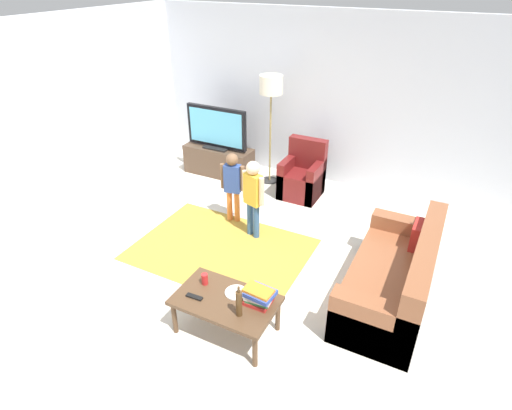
{
  "coord_description": "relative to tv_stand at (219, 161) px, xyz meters",
  "views": [
    {
      "loc": [
        2.04,
        -3.38,
        3.23
      ],
      "look_at": [
        0.0,
        0.6,
        0.65
      ],
      "focal_mm": 29.33,
      "sensor_mm": 36.0,
      "label": 1
    }
  ],
  "objects": [
    {
      "name": "coffee_table",
      "position": [
        1.99,
        -3.1,
        0.13
      ],
      "size": [
        1.0,
        0.6,
        0.42
      ],
      "color": "#513823",
      "rests_on": "ground"
    },
    {
      "name": "tv_stand",
      "position": [
        0.0,
        0.0,
        0.0
      ],
      "size": [
        1.2,
        0.44,
        0.5
      ],
      "color": "#4C3828",
      "rests_on": "ground"
    },
    {
      "name": "plate",
      "position": [
        2.04,
        -2.98,
        0.18
      ],
      "size": [
        0.22,
        0.22,
        0.02
      ],
      "color": "white",
      "rests_on": "coffee_table"
    },
    {
      "name": "area_rug",
      "position": [
        1.21,
        -1.94,
        -0.24
      ],
      "size": [
        2.2,
        1.6,
        0.01
      ],
      "primitive_type": "cube",
      "color": "#B28C33",
      "rests_on": "ground"
    },
    {
      "name": "book_stack",
      "position": [
        2.31,
        -3.0,
        0.27
      ],
      "size": [
        0.3,
        0.24,
        0.18
      ],
      "color": "red",
      "rests_on": "coffee_table"
    },
    {
      "name": "bottle",
      "position": [
        2.21,
        -3.22,
        0.32
      ],
      "size": [
        0.06,
        0.06,
        0.33
      ],
      "color": "#4C3319",
      "rests_on": "coffee_table"
    },
    {
      "name": "tv",
      "position": [
        0.0,
        -0.02,
        0.6
      ],
      "size": [
        1.1,
        0.28,
        0.71
      ],
      "color": "black",
      "rests_on": "tv_stand"
    },
    {
      "name": "ground",
      "position": [
        1.6,
        -2.3,
        -0.24
      ],
      "size": [
        7.8,
        7.8,
        0.0
      ],
      "primitive_type": "plane",
      "color": "beige"
    },
    {
      "name": "armchair",
      "position": [
        1.59,
        -0.04,
        0.05
      ],
      "size": [
        0.6,
        0.6,
        0.9
      ],
      "color": "maroon",
      "rests_on": "ground"
    },
    {
      "name": "tv_remote",
      "position": [
        1.71,
        -3.22,
        0.19
      ],
      "size": [
        0.17,
        0.06,
        0.02
      ],
      "primitive_type": "cube",
      "rotation": [
        0.0,
        0.0,
        0.05
      ],
      "color": "black",
      "rests_on": "coffee_table"
    },
    {
      "name": "child_center",
      "position": [
        1.43,
        -1.45,
        0.42
      ],
      "size": [
        0.36,
        0.2,
        1.1
      ],
      "color": "#33598C",
      "rests_on": "ground"
    },
    {
      "name": "floor_lamp",
      "position": [
        0.91,
        0.15,
        1.3
      ],
      "size": [
        0.36,
        0.36,
        1.78
      ],
      "color": "#262626",
      "rests_on": "ground"
    },
    {
      "name": "wall_left",
      "position": [
        -1.4,
        -2.3,
        1.11
      ],
      "size": [
        0.12,
        6.0,
        2.7
      ],
      "primitive_type": "cube",
      "color": "silver",
      "rests_on": "ground"
    },
    {
      "name": "wall_back",
      "position": [
        1.6,
        0.7,
        1.11
      ],
      "size": [
        6.0,
        0.12,
        2.7
      ],
      "primitive_type": "cube",
      "color": "silver",
      "rests_on": "ground"
    },
    {
      "name": "soda_can",
      "position": [
        1.69,
        -3.0,
        0.24
      ],
      "size": [
        0.07,
        0.07,
        0.12
      ],
      "primitive_type": "cylinder",
      "color": "red",
      "rests_on": "coffee_table"
    },
    {
      "name": "child_near_tv",
      "position": [
        1.0,
        -1.23,
        0.38
      ],
      "size": [
        0.34,
        0.17,
        1.04
      ],
      "color": "orange",
      "rests_on": "ground"
    },
    {
      "name": "couch",
      "position": [
        3.4,
        -1.89,
        0.05
      ],
      "size": [
        0.8,
        1.8,
        0.86
      ],
      "color": "brown",
      "rests_on": "ground"
    }
  ]
}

